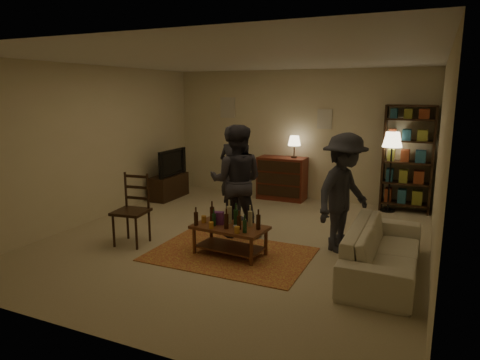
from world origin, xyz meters
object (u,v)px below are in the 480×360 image
Objects in this scene: bookshelf at (408,158)px; sofa at (383,250)px; floor_lamp at (392,145)px; person_left at (234,173)px; dining_chair at (133,206)px; coffee_table at (229,229)px; person_right at (236,181)px; person_by_sofa at (344,193)px; tv_stand at (169,180)px; dresser at (282,177)px.

sofa is at bearing -90.82° from bookshelf.
floor_lamp is 0.90× the size of person_left.
dining_chair is at bearing -134.13° from floor_lamp.
dining_chair reaches higher than coffee_table.
person_right reaches higher than person_left.
person_by_sofa is (2.92, 0.97, 0.28)m from dining_chair.
sofa is at bearing -111.28° from person_by_sofa.
dining_chair is 4.82m from floor_lamp.
dining_chair is 1.02× the size of tv_stand.
dining_chair is 0.54× the size of bookshelf.
bookshelf reaches higher than tv_stand.
dresser is (-0.36, 3.34, 0.10)m from coffee_table.
person_left reaches higher than coffee_table.
bookshelf reaches higher than coffee_table.
floor_lamp is (-0.28, -0.13, 0.24)m from bookshelf.
floor_lamp is at bearing -145.39° from person_right.
bookshelf is 0.97× the size of sofa.
coffee_table is at bearing -1.55° from dining_chair.
bookshelf is (2.44, 0.07, 0.56)m from dresser.
person_right is (0.43, -0.82, 0.04)m from person_left.
person_left is at bearing 91.00° from person_by_sofa.
person_right reaches higher than tv_stand.
person_by_sofa reaches higher than sofa.
sofa is (-0.05, -3.18, -0.73)m from bookshelf.
bookshelf is 3.50m from person_right.
dining_chair is 2.80m from tv_stand.
coffee_table is at bearing 92.19° from person_right.
person_by_sofa is at bearing 11.29° from dining_chair.
coffee_table is 1.82m from person_left.
bookshelf is 1.20× the size of person_left.
tv_stand reaches higher than coffee_table.
person_by_sofa is (-0.68, -2.59, -0.19)m from bookshelf.
floor_lamp is at bearing -1.68° from dresser.
sofa is (2.39, -3.11, -0.17)m from dresser.
dining_chair is at bearing -67.07° from tv_stand.
bookshelf reaches higher than person_left.
coffee_table is 0.63× the size of person_by_sofa.
dining_chair is 0.79× the size of dresser.
dresser is 2.58m from person_right.
dining_chair is at bearing -174.54° from coffee_table.
person_left is (-2.72, 1.39, 0.54)m from sofa.
tv_stand is at bearing 105.92° from dining_chair.
dresser is 3.10m from person_by_sofa.
dining_chair is at bearing 96.00° from sofa.
person_left reaches higher than floor_lamp.
tv_stand is 0.70× the size of floor_lamp.
person_right is (-2.05, -2.48, -0.40)m from floor_lamp.
tv_stand is 4.35m from person_by_sofa.
bookshelf reaches higher than floor_lamp.
dresser is 0.67× the size of bookshelf.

